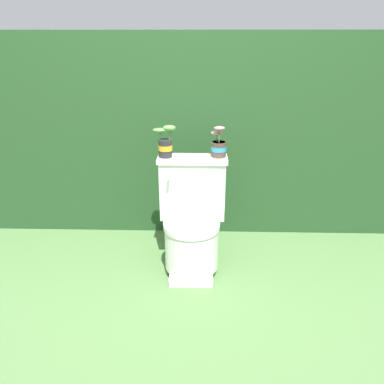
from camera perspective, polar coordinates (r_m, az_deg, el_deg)
ground_plane at (r=2.62m, az=-0.65°, el=-12.27°), size 12.00×12.00×0.00m
hedge_backdrop at (r=3.24m, az=-0.01°, el=9.60°), size 3.26×0.80×1.54m
toilet at (r=2.54m, az=-0.02°, el=-4.80°), size 0.46×0.48×0.76m
potted_plant_left at (r=2.47m, az=-4.08°, el=7.34°), size 0.15×0.09×0.21m
potted_plant_midleft at (r=2.48m, az=4.09°, el=6.94°), size 0.10×0.10×0.21m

